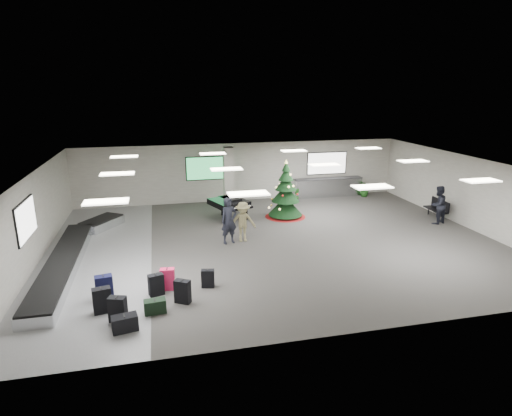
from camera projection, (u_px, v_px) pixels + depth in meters
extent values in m
plane|color=#3D3A37|center=(276.00, 242.00, 17.65)|extent=(18.00, 18.00, 0.00)
cube|color=#A6A198|center=(242.00, 172.00, 23.77)|extent=(18.00, 0.02, 3.20)
cube|color=#A6A198|center=(352.00, 277.00, 10.66)|extent=(18.00, 0.02, 3.20)
cube|color=#A6A198|center=(34.00, 220.00, 15.25)|extent=(0.02, 14.00, 3.20)
cube|color=#A6A198|center=(469.00, 192.00, 19.18)|extent=(0.02, 14.00, 3.20)
cube|color=silver|center=(277.00, 165.00, 16.77)|extent=(18.00, 14.00, 0.02)
cube|color=slate|center=(97.00, 257.00, 16.13)|extent=(4.00, 14.00, 0.01)
cube|color=#B3AFA4|center=(229.00, 178.00, 22.24)|extent=(0.50, 0.50, 3.20)
cube|color=green|center=(206.00, 168.00, 23.20)|extent=(2.20, 0.08, 1.30)
cube|color=white|center=(327.00, 163.00, 24.73)|extent=(2.40, 0.08, 1.30)
cube|color=white|center=(26.00, 220.00, 14.24)|extent=(0.08, 2.10, 1.30)
cube|color=white|center=(106.00, 202.00, 11.74)|extent=(1.20, 0.60, 0.04)
cube|color=white|center=(117.00, 174.00, 15.48)|extent=(1.20, 0.60, 0.04)
cube|color=white|center=(124.00, 157.00, 19.23)|extent=(1.20, 0.60, 0.04)
cube|color=white|center=(248.00, 194.00, 12.61)|extent=(1.20, 0.60, 0.04)
cube|color=white|center=(226.00, 169.00, 16.35)|extent=(1.20, 0.60, 0.04)
cube|color=white|center=(213.00, 154.00, 20.10)|extent=(1.20, 0.60, 0.04)
cube|color=white|center=(372.00, 187.00, 13.48)|extent=(1.20, 0.60, 0.04)
cube|color=white|center=(324.00, 165.00, 17.23)|extent=(1.20, 0.60, 0.04)
cube|color=white|center=(294.00, 151.00, 20.97)|extent=(1.20, 0.60, 0.04)
cube|color=white|center=(481.00, 181.00, 14.35)|extent=(1.20, 0.60, 0.04)
cube|color=white|center=(413.00, 161.00, 18.10)|extent=(1.20, 0.60, 0.04)
cube|color=white|center=(368.00, 148.00, 21.85)|extent=(1.20, 0.60, 0.04)
cube|color=silver|center=(63.00, 265.00, 14.92)|extent=(1.00, 8.00, 0.38)
cube|color=black|center=(62.00, 259.00, 14.86)|extent=(0.95, 7.90, 0.05)
cube|color=silver|center=(102.00, 223.00, 19.40)|extent=(1.97, 2.21, 0.38)
cube|color=black|center=(101.00, 219.00, 19.34)|extent=(1.87, 2.10, 0.05)
cube|color=silver|center=(328.00, 187.00, 24.83)|extent=(4.00, 0.60, 1.05)
cube|color=#2E2D30|center=(328.00, 178.00, 24.68)|extent=(4.05, 0.65, 0.04)
cube|color=black|center=(118.00, 309.00, 11.60)|extent=(0.52, 0.39, 0.73)
cube|color=black|center=(117.00, 297.00, 11.50)|extent=(0.08, 0.16, 0.02)
cube|color=black|center=(183.00, 291.00, 12.62)|extent=(0.52, 0.45, 0.71)
cube|color=black|center=(182.00, 280.00, 12.51)|extent=(0.10, 0.14, 0.02)
cube|color=#ED1E53|center=(168.00, 279.00, 13.44)|extent=(0.47, 0.30, 0.70)
cube|color=black|center=(167.00, 269.00, 13.34)|extent=(0.05, 0.15, 0.02)
cube|color=black|center=(156.00, 285.00, 13.09)|extent=(0.50, 0.36, 0.68)
cube|color=black|center=(155.00, 274.00, 12.99)|extent=(0.07, 0.15, 0.02)
cube|color=black|center=(104.00, 288.00, 12.77)|extent=(0.55, 0.38, 0.78)
cube|color=black|center=(103.00, 276.00, 12.66)|extent=(0.06, 0.18, 0.02)
cube|color=black|center=(102.00, 300.00, 12.06)|extent=(0.55, 0.37, 0.75)
cube|color=black|center=(101.00, 288.00, 11.95)|extent=(0.07, 0.17, 0.02)
cube|color=black|center=(155.00, 306.00, 12.08)|extent=(0.63, 0.36, 0.40)
cube|color=black|center=(155.00, 300.00, 12.02)|extent=(0.05, 0.18, 0.02)
cube|color=black|center=(208.00, 278.00, 13.61)|extent=(0.44, 0.29, 0.59)
cube|color=black|center=(208.00, 270.00, 13.53)|extent=(0.06, 0.13, 0.02)
cube|color=black|center=(125.00, 323.00, 11.20)|extent=(0.71, 0.48, 0.43)
cube|color=black|center=(124.00, 316.00, 11.13)|extent=(0.07, 0.22, 0.02)
cone|color=maroon|center=(285.00, 215.00, 21.06)|extent=(1.99, 1.99, 0.13)
cylinder|color=#3F2819|center=(285.00, 211.00, 21.01)|extent=(0.13, 0.13, 0.52)
cone|color=black|center=(285.00, 205.00, 20.92)|extent=(1.68, 1.68, 0.94)
cone|color=black|center=(286.00, 193.00, 20.75)|extent=(1.36, 1.36, 0.84)
cone|color=black|center=(286.00, 182.00, 20.60)|extent=(1.05, 1.05, 0.73)
cone|color=black|center=(286.00, 174.00, 20.49)|extent=(0.73, 0.73, 0.63)
cone|color=black|center=(286.00, 166.00, 20.39)|extent=(0.42, 0.42, 0.47)
cone|color=#FFE566|center=(286.00, 161.00, 20.32)|extent=(0.17, 0.17, 0.19)
cube|color=black|center=(229.00, 203.00, 20.56)|extent=(2.00, 2.11, 0.27)
cube|color=black|center=(239.00, 209.00, 19.85)|extent=(1.41, 0.77, 0.10)
cube|color=white|center=(239.00, 208.00, 19.81)|extent=(1.22, 0.57, 0.02)
cube|color=black|center=(236.00, 202.00, 19.97)|extent=(0.64, 0.27, 0.21)
cylinder|color=black|center=(226.00, 217.00, 19.84)|extent=(0.10, 0.10, 0.66)
cylinder|color=black|center=(247.00, 213.00, 20.46)|extent=(0.10, 0.10, 0.66)
cylinder|color=black|center=(222.00, 209.00, 21.23)|extent=(0.10, 0.10, 0.66)
cube|color=black|center=(436.00, 210.00, 20.80)|extent=(0.55, 1.46, 0.06)
cylinder|color=black|center=(443.00, 217.00, 20.32)|extent=(0.06, 0.06, 0.38)
cylinder|color=black|center=(428.00, 211.00, 21.39)|extent=(0.06, 0.06, 0.38)
cube|color=black|center=(440.00, 204.00, 20.77)|extent=(0.12, 1.43, 0.48)
imported|color=black|center=(229.00, 221.00, 17.28)|extent=(0.79, 0.63, 1.91)
imported|color=#857C52|center=(243.00, 222.00, 17.54)|extent=(1.08, 0.63, 1.67)
imported|color=black|center=(438.00, 205.00, 19.79)|extent=(1.04, 0.92, 1.80)
imported|color=#183B12|center=(296.00, 196.00, 23.44)|extent=(0.52, 0.55, 0.80)
imported|color=#183B12|center=(364.00, 189.00, 24.78)|extent=(0.57, 0.57, 0.87)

